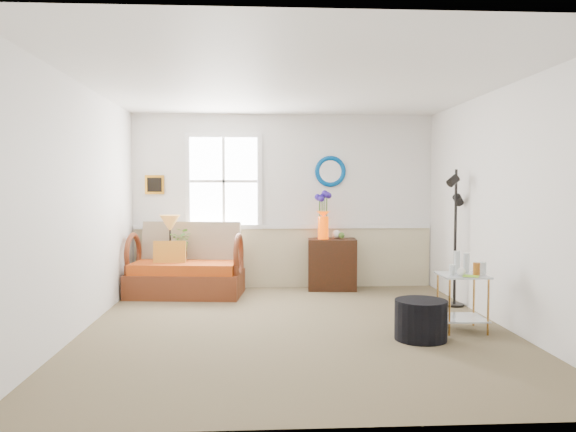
{
  "coord_description": "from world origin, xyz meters",
  "views": [
    {
      "loc": [
        -0.43,
        -5.93,
        1.52
      ],
      "look_at": [
        -0.07,
        0.21,
        1.2
      ],
      "focal_mm": 35.0,
      "sensor_mm": 36.0,
      "label": 1
    }
  ],
  "objects": [
    {
      "name": "floor_lamp",
      "position": [
        2.1,
        1.01,
        0.87
      ],
      "size": [
        0.32,
        0.32,
        1.74
      ],
      "primitive_type": null,
      "rotation": [
        0.0,
        0.0,
        0.34
      ],
      "color": "black",
      "rests_on": "floor"
    },
    {
      "name": "side_table",
      "position": [
        1.75,
        -0.19,
        0.3
      ],
      "size": [
        0.48,
        0.48,
        0.6
      ],
      "primitive_type": null,
      "rotation": [
        0.0,
        0.0,
        -0.02
      ],
      "color": "#AC7734",
      "rests_on": "floor"
    },
    {
      "name": "lamp_stand",
      "position": [
        -1.6,
        2.06,
        0.3
      ],
      "size": [
        0.38,
        0.38,
        0.59
      ],
      "primitive_type": null,
      "rotation": [
        0.0,
        0.0,
        -0.14
      ],
      "color": "#36150A",
      "rests_on": "floor"
    },
    {
      "name": "flower_vase",
      "position": [
        0.57,
        2.24,
        1.1
      ],
      "size": [
        0.22,
        0.22,
        0.69
      ],
      "primitive_type": null,
      "rotation": [
        0.0,
        0.0,
        -0.08
      ],
      "color": "#F04500",
      "rests_on": "cabinet"
    },
    {
      "name": "cabinet",
      "position": [
        0.7,
        2.25,
        0.38
      ],
      "size": [
        0.74,
        0.51,
        0.75
      ],
      "primitive_type": null,
      "rotation": [
        0.0,
        0.0,
        -0.08
      ],
      "color": "#36150A",
      "rests_on": "floor"
    },
    {
      "name": "chair_rail",
      "position": [
        0.0,
        2.47,
        0.92
      ],
      "size": [
        4.46,
        0.04,
        0.06
      ],
      "primitive_type": "cube",
      "color": "white",
      "rests_on": "walls"
    },
    {
      "name": "loveseat",
      "position": [
        -1.4,
        1.91,
        0.51
      ],
      "size": [
        1.63,
        1.04,
        1.01
      ],
      "primitive_type": null,
      "rotation": [
        0.0,
        0.0,
        -0.11
      ],
      "color": "maroon",
      "rests_on": "floor"
    },
    {
      "name": "picture",
      "position": [
        -1.92,
        2.48,
        1.55
      ],
      "size": [
        0.28,
        0.03,
        0.28
      ],
      "primitive_type": "cube",
      "color": "#BE7A1C",
      "rests_on": "walls"
    },
    {
      "name": "ceiling",
      "position": [
        0.0,
        0.0,
        2.6
      ],
      "size": [
        4.5,
        5.0,
        0.01
      ],
      "primitive_type": "cube",
      "color": "white",
      "rests_on": "walls"
    },
    {
      "name": "tabletop_items",
      "position": [
        1.79,
        -0.2,
        0.72
      ],
      "size": [
        0.51,
        0.51,
        0.23
      ],
      "primitive_type": null,
      "rotation": [
        0.0,
        0.0,
        -0.45
      ],
      "color": "silver",
      "rests_on": "side_table"
    },
    {
      "name": "throw_pillow",
      "position": [
        -1.62,
        1.86,
        0.55
      ],
      "size": [
        0.44,
        0.12,
        0.44
      ],
      "primitive_type": null,
      "rotation": [
        0.0,
        0.0,
        0.01
      ],
      "color": "#BE5C07",
      "rests_on": "loveseat"
    },
    {
      "name": "wainscot",
      "position": [
        0.0,
        2.48,
        0.45
      ],
      "size": [
        4.46,
        0.02,
        0.9
      ],
      "primitive_type": "cube",
      "color": "beige",
      "rests_on": "walls"
    },
    {
      "name": "mirror",
      "position": [
        0.7,
        2.48,
        1.75
      ],
      "size": [
        0.47,
        0.07,
        0.47
      ],
      "primitive_type": "torus",
      "rotation": [
        1.57,
        0.0,
        0.0
      ],
      "color": "#00509D",
      "rests_on": "walls"
    },
    {
      "name": "table_lamp",
      "position": [
        -1.64,
        2.06,
        0.85
      ],
      "size": [
        0.34,
        0.34,
        0.53
      ],
      "primitive_type": null,
      "rotation": [
        0.0,
        0.0,
        0.19
      ],
      "color": "#BD7D34",
      "rests_on": "lamp_stand"
    },
    {
      "name": "floor",
      "position": [
        0.0,
        0.0,
        0.0
      ],
      "size": [
        4.5,
        5.0,
        0.01
      ],
      "primitive_type": "cube",
      "color": "brown",
      "rests_on": "ground"
    },
    {
      "name": "window",
      "position": [
        -0.9,
        2.47,
        1.6
      ],
      "size": [
        1.14,
        0.06,
        1.44
      ],
      "primitive_type": null,
      "color": "white",
      "rests_on": "walls"
    },
    {
      "name": "potted_plant",
      "position": [
        -1.47,
        2.03,
        0.73
      ],
      "size": [
        0.4,
        0.42,
        0.27
      ],
      "primitive_type": "imported",
      "rotation": [
        0.0,
        0.0,
        -0.3
      ],
      "color": "#437029",
      "rests_on": "lamp_stand"
    },
    {
      "name": "walls",
      "position": [
        0.0,
        0.0,
        1.3
      ],
      "size": [
        4.51,
        5.01,
        2.6
      ],
      "color": "white",
      "rests_on": "floor"
    },
    {
      "name": "ottoman",
      "position": [
        1.21,
        -0.52,
        0.2
      ],
      "size": [
        0.67,
        0.67,
        0.4
      ],
      "primitive_type": "cylinder",
      "rotation": [
        0.0,
        0.0,
        0.39
      ],
      "color": "black",
      "rests_on": "floor"
    }
  ]
}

